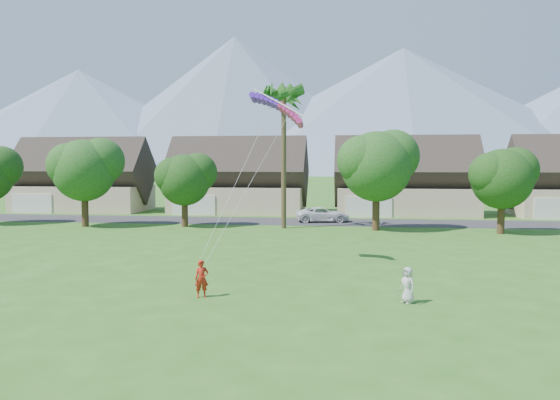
% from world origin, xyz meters
% --- Properties ---
extents(ground, '(500.00, 500.00, 0.00)m').
position_xyz_m(ground, '(0.00, 0.00, 0.00)').
color(ground, '#2D6019').
rests_on(ground, ground).
extents(street, '(90.00, 7.00, 0.01)m').
position_xyz_m(street, '(0.00, 34.00, 0.01)').
color(street, '#2D2D30').
rests_on(street, ground).
extents(kite_flyer, '(0.69, 0.58, 1.63)m').
position_xyz_m(kite_flyer, '(-2.61, 3.60, 0.81)').
color(kite_flyer, '#B22314').
rests_on(kite_flyer, ground).
extents(watcher, '(0.83, 0.88, 1.51)m').
position_xyz_m(watcher, '(6.12, 3.72, 0.75)').
color(watcher, '#B8B8B3').
rests_on(watcher, ground).
extents(parked_car, '(5.54, 3.28, 1.45)m').
position_xyz_m(parked_car, '(1.18, 34.00, 0.72)').
color(parked_car, silver).
rests_on(parked_car, ground).
extents(mountain_ridge, '(540.00, 240.00, 70.00)m').
position_xyz_m(mountain_ridge, '(10.40, 260.00, 29.07)').
color(mountain_ridge, slate).
rests_on(mountain_ridge, ground).
extents(houses_row, '(72.75, 8.19, 8.86)m').
position_xyz_m(houses_row, '(0.49, 42.99, 3.44)').
color(houses_row, beige).
rests_on(houses_row, ground).
extents(tree_row, '(62.27, 6.67, 8.45)m').
position_xyz_m(tree_row, '(-1.14, 27.92, 4.89)').
color(tree_row, '#47301C').
rests_on(tree_row, ground).
extents(fan_palm, '(3.00, 3.00, 13.80)m').
position_xyz_m(fan_palm, '(-2.00, 28.50, 11.80)').
color(fan_palm, '#4C3D26').
rests_on(fan_palm, ground).
extents(parafoil_kite, '(3.44, 1.20, 0.50)m').
position_xyz_m(parafoil_kite, '(-0.24, 11.50, 8.98)').
color(parafoil_kite, '#521AC7').
rests_on(parafoil_kite, ground).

